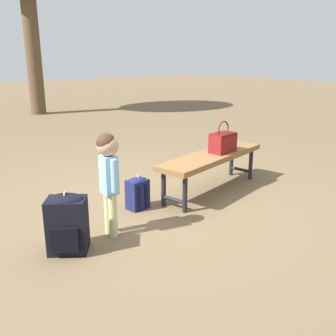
{
  "coord_description": "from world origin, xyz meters",
  "views": [
    {
      "loc": [
        2.36,
        2.95,
        1.54
      ],
      "look_at": [
        -0.06,
        0.18,
        0.45
      ],
      "focal_mm": 40.96,
      "sensor_mm": 36.0,
      "label": 1
    }
  ],
  "objects_px": {
    "child_standing": "(108,169)",
    "backpack_large": "(67,222)",
    "handbag": "(223,142)",
    "park_bench": "(212,159)",
    "backpack_small": "(137,192)"
  },
  "relations": [
    {
      "from": "child_standing",
      "to": "backpack_large",
      "type": "xyz_separation_m",
      "value": [
        0.43,
        0.03,
        -0.35
      ]
    },
    {
      "from": "child_standing",
      "to": "backpack_small",
      "type": "xyz_separation_m",
      "value": [
        -0.54,
        -0.33,
        -0.44
      ]
    },
    {
      "from": "park_bench",
      "to": "backpack_small",
      "type": "height_order",
      "value": "park_bench"
    },
    {
      "from": "park_bench",
      "to": "child_standing",
      "type": "height_order",
      "value": "child_standing"
    },
    {
      "from": "park_bench",
      "to": "backpack_small",
      "type": "bearing_deg",
      "value": -8.46
    },
    {
      "from": "backpack_large",
      "to": "park_bench",
      "type": "bearing_deg",
      "value": -173.56
    },
    {
      "from": "child_standing",
      "to": "backpack_large",
      "type": "distance_m",
      "value": 0.55
    },
    {
      "from": "handbag",
      "to": "backpack_large",
      "type": "height_order",
      "value": "handbag"
    },
    {
      "from": "handbag",
      "to": "backpack_large",
      "type": "bearing_deg",
      "value": 5.42
    },
    {
      "from": "handbag",
      "to": "backpack_small",
      "type": "distance_m",
      "value": 1.2
    },
    {
      "from": "backpack_small",
      "to": "child_standing",
      "type": "bearing_deg",
      "value": 31.49
    },
    {
      "from": "backpack_large",
      "to": "backpack_small",
      "type": "height_order",
      "value": "backpack_large"
    },
    {
      "from": "handbag",
      "to": "child_standing",
      "type": "bearing_deg",
      "value": 5.76
    },
    {
      "from": "handbag",
      "to": "backpack_large",
      "type": "distance_m",
      "value": 2.12
    },
    {
      "from": "handbag",
      "to": "child_standing",
      "type": "relative_size",
      "value": 0.4
    }
  ]
}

